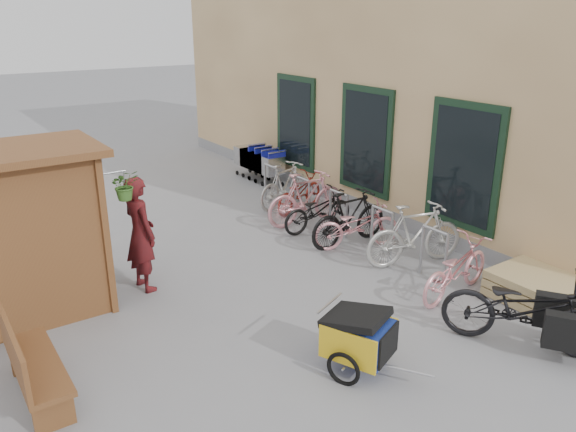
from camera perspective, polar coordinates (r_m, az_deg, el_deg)
ground at (r=8.05m, az=3.17°, el=-10.42°), size 80.00×80.00×0.00m
building at (r=14.70m, az=13.33°, el=17.14°), size 6.07×13.00×7.00m
kiosk at (r=8.39m, az=-25.88°, el=0.45°), size 2.49×1.65×2.40m
bike_rack at (r=10.86m, az=5.14°, el=0.75°), size 0.05×5.35×0.86m
pallet_stack at (r=9.20m, az=23.92°, el=-6.70°), size 1.00×1.20×0.40m
bench at (r=6.89m, az=-24.84°, el=-13.32°), size 0.46×1.53×0.97m
shopping_carts at (r=14.42m, az=-2.99°, el=5.72°), size 0.52×1.76×0.94m
child_trailer at (r=6.88m, az=7.19°, el=-11.98°), size 0.91×1.37×0.80m
cargo_bike at (r=7.80m, az=23.12°, el=-8.79°), size 1.70×2.08×1.06m
person_kiosk at (r=8.82m, az=-14.77°, el=-1.76°), size 0.51×0.71×1.81m
bike_0 at (r=8.85m, az=16.67°, el=-5.14°), size 1.76×0.85×0.89m
bike_1 at (r=9.73m, az=12.77°, el=-1.81°), size 1.89×0.97×1.09m
bike_2 at (r=10.29m, az=7.00°, el=-0.95°), size 1.73×1.08×0.86m
bike_3 at (r=10.39m, az=6.25°, el=-0.17°), size 1.74×0.51×1.04m
bike_4 at (r=11.06m, az=3.05°, el=0.60°), size 1.58×0.58×0.83m
bike_5 at (r=11.37m, az=1.88°, el=1.85°), size 1.83×0.60×1.09m
bike_6 at (r=12.19m, az=1.14°, el=2.41°), size 1.63×1.01×0.81m
bike_7 at (r=12.43m, az=-0.33°, el=3.20°), size 1.72×0.93×0.99m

